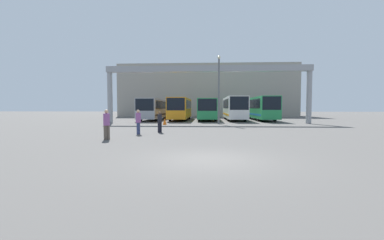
{
  "coord_description": "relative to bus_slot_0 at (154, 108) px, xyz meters",
  "views": [
    {
      "loc": [
        -0.08,
        -9.33,
        1.92
      ],
      "look_at": [
        -1.91,
        22.75,
        0.3
      ],
      "focal_mm": 24.0,
      "sensor_mm": 36.0,
      "label": 1
    }
  ],
  "objects": [
    {
      "name": "ground_plane",
      "position": [
        7.93,
        -28.31,
        -1.79
      ],
      "size": [
        200.0,
        200.0,
        0.0
      ],
      "primitive_type": "plane",
      "color": "#514F4C"
    },
    {
      "name": "building_backdrop",
      "position": [
        7.93,
        19.68,
        3.56
      ],
      "size": [
        36.6,
        12.0,
        10.7
      ],
      "color": "gray",
      "rests_on": "ground"
    },
    {
      "name": "overhead_gantry",
      "position": [
        7.93,
        -7.36,
        3.79
      ],
      "size": [
        23.97,
        0.8,
        6.75
      ],
      "color": "gray",
      "rests_on": "ground"
    },
    {
      "name": "bus_slot_0",
      "position": [
        0.0,
        0.0,
        0.0
      ],
      "size": [
        2.6,
        11.15,
        3.09
      ],
      "color": "#999EA5",
      "rests_on": "ground"
    },
    {
      "name": "bus_slot_1",
      "position": [
        3.97,
        0.35,
        0.05
      ],
      "size": [
        2.54,
        11.85,
        3.19
      ],
      "color": "orange",
      "rests_on": "ground"
    },
    {
      "name": "bus_slot_2",
      "position": [
        7.93,
        -0.2,
        -0.02
      ],
      "size": [
        2.61,
        10.75,
        3.06
      ],
      "color": "#268C4C",
      "rests_on": "ground"
    },
    {
      "name": "bus_slot_3",
      "position": [
        11.9,
        0.34,
        0.14
      ],
      "size": [
        2.55,
        11.82,
        3.35
      ],
      "color": "silver",
      "rests_on": "ground"
    },
    {
      "name": "bus_slot_4",
      "position": [
        15.87,
        0.46,
        0.14
      ],
      "size": [
        2.5,
        12.06,
        3.34
      ],
      "color": "#268C4C",
      "rests_on": "ground"
    },
    {
      "name": "pedestrian_near_center",
      "position": [
        4.32,
        -18.5,
        -0.95
      ],
      "size": [
        0.33,
        0.33,
        1.58
      ],
      "rotation": [
        0.0,
        0.0,
        3.74
      ],
      "color": "black",
      "rests_on": "ground"
    },
    {
      "name": "pedestrian_near_right",
      "position": [
        3.03,
        -19.81,
        -0.87
      ],
      "size": [
        0.36,
        0.36,
        1.73
      ],
      "rotation": [
        0.0,
        0.0,
        1.47
      ],
      "color": "navy",
      "rests_on": "ground"
    },
    {
      "name": "pedestrian_far_center",
      "position": [
        1.98,
        -22.9,
        -0.84
      ],
      "size": [
        0.37,
        0.37,
        1.78
      ],
      "rotation": [
        0.0,
        0.0,
        3.86
      ],
      "color": "brown",
      "rests_on": "ground"
    },
    {
      "name": "traffic_cone",
      "position": [
        3.3,
        -10.05,
        -1.42
      ],
      "size": [
        0.43,
        0.43,
        0.74
      ],
      "color": "orange",
      "rests_on": "ground"
    },
    {
      "name": "lamp_post",
      "position": [
        9.21,
        -8.75,
        2.39
      ],
      "size": [
        0.36,
        0.36,
        7.63
      ],
      "color": "#595B60",
      "rests_on": "ground"
    }
  ]
}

